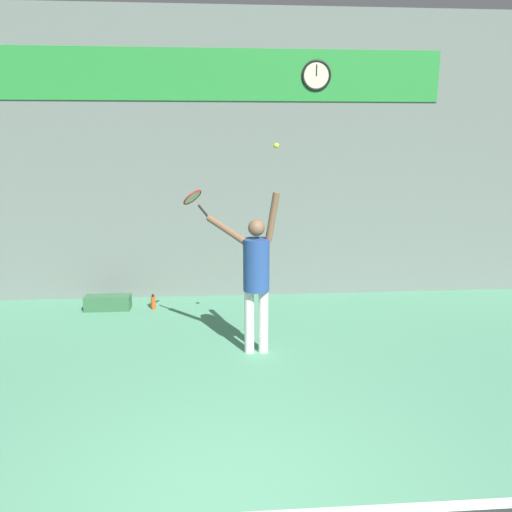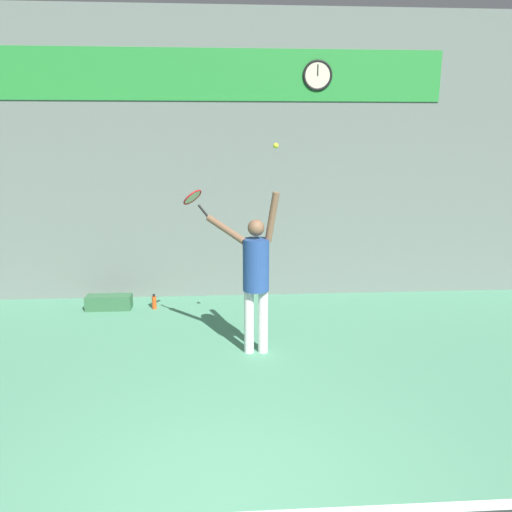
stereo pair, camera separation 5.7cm
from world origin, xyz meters
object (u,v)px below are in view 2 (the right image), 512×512
at_px(scoreboard_clock, 318,75).
at_px(equipment_bag, 109,302).
at_px(tennis_player, 255,272).
at_px(tennis_racket, 193,199).
at_px(water_bottle, 154,302).
at_px(tennis_ball, 276,146).

bearing_deg(scoreboard_clock, equipment_bag, -170.36).
relative_size(scoreboard_clock, tennis_player, 0.23).
relative_size(tennis_racket, water_bottle, 1.60).
relative_size(scoreboard_clock, equipment_bag, 0.67).
bearing_deg(equipment_bag, tennis_racket, -42.31).
xyz_separation_m(scoreboard_clock, tennis_player, (-1.23, -2.54, -2.76)).
bearing_deg(tennis_racket, water_bottle, 119.91).
distance_m(tennis_player, water_bottle, 2.69).
distance_m(tennis_player, tennis_ball, 1.65).
xyz_separation_m(tennis_player, equipment_bag, (-2.39, 1.93, -1.02)).
relative_size(tennis_racket, tennis_ball, 6.09).
height_order(tennis_ball, equipment_bag, tennis_ball).
relative_size(tennis_player, equipment_bag, 2.89).
height_order(tennis_player, equipment_bag, tennis_player).
height_order(tennis_player, tennis_racket, tennis_player).
bearing_deg(tennis_ball, water_bottle, 132.44).
bearing_deg(tennis_ball, tennis_racket, 148.92).
distance_m(tennis_ball, water_bottle, 3.82).
relative_size(tennis_player, tennis_ball, 32.42).
height_order(tennis_ball, water_bottle, tennis_ball).
bearing_deg(scoreboard_clock, tennis_ball, -110.14).
bearing_deg(scoreboard_clock, tennis_player, -115.74).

